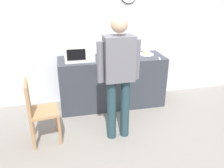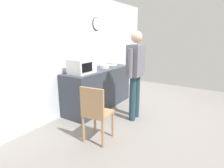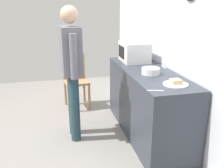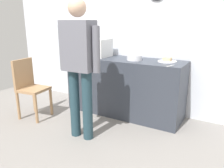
{
  "view_description": "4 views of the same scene",
  "coord_description": "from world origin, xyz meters",
  "views": [
    {
      "loc": [
        -0.84,
        -2.56,
        2.08
      ],
      "look_at": [
        -0.12,
        0.72,
        0.64
      ],
      "focal_mm": 36.24,
      "sensor_mm": 36.0,
      "label": 1
    },
    {
      "loc": [
        -3.36,
        -1.32,
        1.68
      ],
      "look_at": [
        -0.18,
        0.74,
        0.68
      ],
      "focal_mm": 29.24,
      "sensor_mm": 36.0,
      "label": 2
    },
    {
      "loc": [
        3.0,
        0.0,
        1.77
      ],
      "look_at": [
        -0.13,
        0.75,
        0.74
      ],
      "focal_mm": 39.56,
      "sensor_mm": 36.0,
      "label": 3
    },
    {
      "loc": [
        1.57,
        -1.92,
        1.5
      ],
      "look_at": [
        0.0,
        0.78,
        0.62
      ],
      "focal_mm": 35.48,
      "sensor_mm": 36.0,
      "label": 4
    }
  ],
  "objects": [
    {
      "name": "salad_bowl",
      "position": [
        0.17,
        1.18,
        0.97
      ],
      "size": [
        0.23,
        0.23,
        0.08
      ],
      "primitive_type": "cylinder",
      "color": "white",
      "rests_on": "kitchen_counter"
    },
    {
      "name": "sandwich_plate",
      "position": [
        0.66,
        1.28,
        0.95
      ],
      "size": [
        0.28,
        0.28,
        0.07
      ],
      "color": "white",
      "rests_on": "kitchen_counter"
    },
    {
      "name": "kitchen_counter",
      "position": [
        -0.01,
        1.22,
        0.46
      ],
      "size": [
        1.9,
        0.62,
        0.93
      ],
      "primitive_type": "cube",
      "color": "#333842",
      "rests_on": "ground_plane"
    },
    {
      "name": "microwave",
      "position": [
        -0.59,
        1.21,
        1.08
      ],
      "size": [
        0.5,
        0.39,
        0.3
      ],
      "color": "silver",
      "rests_on": "kitchen_counter"
    },
    {
      "name": "person_standing",
      "position": [
        -0.14,
        0.22,
        1.04
      ],
      "size": [
        0.59,
        0.26,
        1.77
      ],
      "color": "#233E49",
      "rests_on": "ground_plane"
    },
    {
      "name": "spoon_utensil",
      "position": [
        -0.12,
        1.5,
        0.93
      ],
      "size": [
        0.17,
        0.04,
        0.01
      ],
      "primitive_type": "cube",
      "rotation": [
        0.0,
        0.0,
        3.03
      ],
      "color": "silver",
      "rests_on": "kitchen_counter"
    },
    {
      "name": "ground_plane",
      "position": [
        0.0,
        0.0,
        0.0
      ],
      "size": [
        6.0,
        6.0,
        0.0
      ],
      "primitive_type": "plane",
      "color": "gray"
    },
    {
      "name": "back_wall",
      "position": [
        0.0,
        1.6,
        1.3
      ],
      "size": [
        5.4,
        0.13,
        2.6
      ],
      "color": "silver",
      "rests_on": "ground_plane"
    },
    {
      "name": "fork_utensil",
      "position": [
        0.79,
        0.99,
        0.93
      ],
      "size": [
        0.07,
        0.17,
        0.01
      ],
      "primitive_type": "cube",
      "rotation": [
        0.0,
        0.0,
        1.28
      ],
      "color": "silver",
      "rests_on": "kitchen_counter"
    },
    {
      "name": "wooden_chair",
      "position": [
        -1.26,
        0.34,
        0.52
      ],
      "size": [
        0.45,
        0.45,
        0.94
      ],
      "color": "#A87F56",
      "rests_on": "ground_plane"
    }
  ]
}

